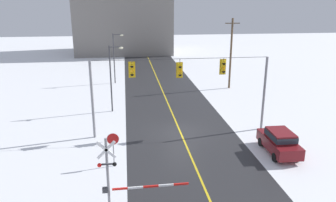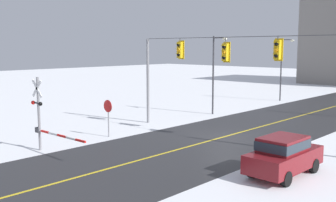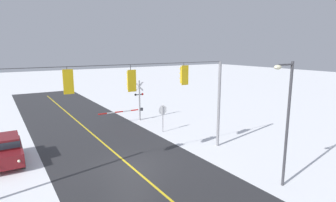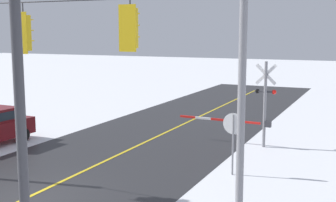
{
  "view_description": "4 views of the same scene",
  "coord_description": "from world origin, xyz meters",
  "px_view_note": "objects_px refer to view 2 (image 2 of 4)",
  "views": [
    {
      "loc": [
        -4.31,
        -24.98,
        10.55
      ],
      "look_at": [
        -1.22,
        -1.27,
        3.2
      ],
      "focal_mm": 35.14,
      "sensor_mm": 36.0,
      "label": 1
    },
    {
      "loc": [
        14.41,
        -20.64,
        5.59
      ],
      "look_at": [
        -2.72,
        -2.39,
        2.25
      ],
      "focal_mm": 43.17,
      "sensor_mm": 36.0,
      "label": 2
    },
    {
      "loc": [
        6.56,
        14.67,
        7.14
      ],
      "look_at": [
        -3.83,
        -1.85,
        3.4
      ],
      "focal_mm": 29.76,
      "sensor_mm": 36.0,
      "label": 3
    },
    {
      "loc": [
        -9.97,
        10.84,
        5.29
      ],
      "look_at": [
        -3.72,
        -2.75,
        3.02
      ],
      "focal_mm": 48.26,
      "sensor_mm": 36.0,
      "label": 4
    }
  ],
  "objects_px": {
    "stop_sign": "(108,110)",
    "parked_car_maroon": "(284,154)",
    "railroad_crossing": "(43,116)",
    "streetlamp_far": "(283,63)",
    "streetlamp_near": "(215,68)"
  },
  "relations": [
    {
      "from": "streetlamp_near",
      "to": "streetlamp_far",
      "type": "distance_m",
      "value": 11.73
    },
    {
      "from": "streetlamp_far",
      "to": "railroad_crossing",
      "type": "bearing_deg",
      "value": -88.85
    },
    {
      "from": "streetlamp_near",
      "to": "parked_car_maroon",
      "type": "bearing_deg",
      "value": -42.8
    },
    {
      "from": "stop_sign",
      "to": "parked_car_maroon",
      "type": "xyz_separation_m",
      "value": [
        11.68,
        0.41,
        -0.76
      ]
    },
    {
      "from": "stop_sign",
      "to": "streetlamp_far",
      "type": "bearing_deg",
      "value": 90.65
    },
    {
      "from": "streetlamp_near",
      "to": "stop_sign",
      "type": "bearing_deg",
      "value": -88.69
    },
    {
      "from": "stop_sign",
      "to": "parked_car_maroon",
      "type": "relative_size",
      "value": 0.56
    },
    {
      "from": "streetlamp_far",
      "to": "streetlamp_near",
      "type": "bearing_deg",
      "value": -90.0
    },
    {
      "from": "parked_car_maroon",
      "to": "stop_sign",
      "type": "bearing_deg",
      "value": -177.97
    },
    {
      "from": "stop_sign",
      "to": "streetlamp_far",
      "type": "distance_m",
      "value": 23.3
    },
    {
      "from": "railroad_crossing",
      "to": "parked_car_maroon",
      "type": "bearing_deg",
      "value": 23.98
    },
    {
      "from": "stop_sign",
      "to": "streetlamp_near",
      "type": "distance_m",
      "value": 11.68
    },
    {
      "from": "railroad_crossing",
      "to": "streetlamp_far",
      "type": "distance_m",
      "value": 27.92
    },
    {
      "from": "parked_car_maroon",
      "to": "streetlamp_far",
      "type": "height_order",
      "value": "streetlamp_far"
    },
    {
      "from": "stop_sign",
      "to": "streetlamp_far",
      "type": "xyz_separation_m",
      "value": [
        -0.26,
        23.2,
        2.2
      ]
    }
  ]
}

